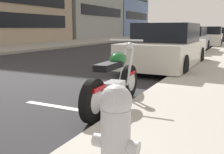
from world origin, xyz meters
TOP-DOWN VIEW (x-y plane):
  - sidewalk_far_curb at (12.00, 6.86)m, footprint 120.00×5.00m
  - parking_stall_stripe at (0.00, -3.76)m, footprint 0.12×2.20m
  - parked_motorcycle at (0.36, -4.21)m, footprint 2.08×0.62m
  - parked_car_near_corner at (5.02, -3.87)m, footprint 4.41×1.95m
  - parked_car_at_intersection at (11.00, -3.43)m, footprint 4.56×1.96m
  - parked_car_far_down_curb at (16.60, -3.90)m, footprint 4.33×2.03m
  - parked_car_mid_block at (22.37, -3.81)m, footprint 4.37×2.06m
  - crossing_truck at (32.41, 2.92)m, footprint 2.35×5.27m
  - fire_hydrant at (-1.76, -5.23)m, footprint 0.24×0.36m

SIDE VIEW (x-z plane):
  - parking_stall_stripe at x=0.00m, z-range 0.00..0.01m
  - sidewalk_far_curb at x=12.00m, z-range 0.00..0.14m
  - parked_motorcycle at x=0.36m, z-range -0.13..0.98m
  - fire_hydrant at x=-1.76m, z-range 0.16..0.94m
  - parked_car_at_intersection at x=11.00m, z-range -0.04..1.34m
  - parked_car_mid_block at x=22.37m, z-range -0.03..1.33m
  - parked_car_far_down_curb at x=16.60m, z-range -0.03..1.38m
  - parked_car_near_corner at x=5.02m, z-range -0.05..1.40m
  - crossing_truck at x=32.41m, z-range -0.07..1.84m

